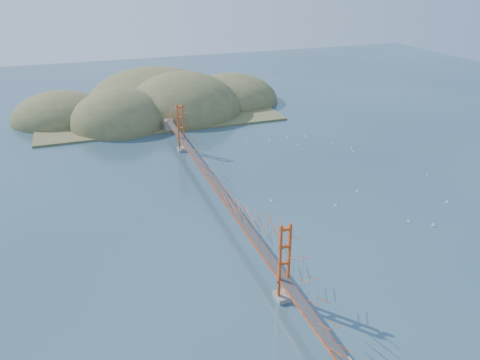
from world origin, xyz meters
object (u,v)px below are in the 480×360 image
object	(u,v)px
bridge	(217,169)
sailboat_1	(336,205)
sailboat_2	(433,225)
sailboat_0	(271,200)

from	to	relation	value
bridge	sailboat_1	distance (m)	23.60
bridge	sailboat_1	world-z (taller)	bridge
sailboat_2	sailboat_0	bearing A→B (deg)	141.50
sailboat_1	sailboat_0	size ratio (longest dim) A/B	0.93
sailboat_1	sailboat_0	bearing A→B (deg)	151.50
sailboat_2	sailboat_1	bearing A→B (deg)	134.41
bridge	sailboat_0	bearing A→B (deg)	-15.61
bridge	sailboat_1	size ratio (longest dim) A/B	147.78
sailboat_0	sailboat_2	xyz separation A→B (m)	(23.06, -18.34, 0.01)
sailboat_1	sailboat_2	distance (m)	17.41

